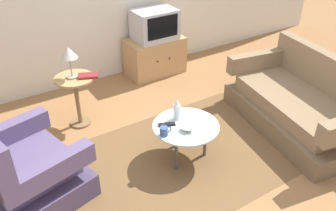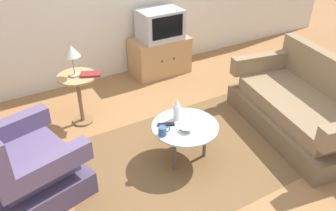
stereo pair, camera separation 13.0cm
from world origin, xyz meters
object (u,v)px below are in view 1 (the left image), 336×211
at_px(armchair, 25,171).
at_px(bowl, 188,128).
at_px(vase, 177,110).
at_px(tv_remote_dark, 167,124).
at_px(book, 88,76).
at_px(couch, 300,106).
at_px(table_lamp, 69,54).
at_px(mug, 164,131).
at_px(side_table, 76,91).
at_px(television, 155,25).
at_px(coffee_table, 186,129).
at_px(tv_stand, 155,56).

relative_size(armchair, bowl, 7.88).
distance_m(vase, tv_remote_dark, 0.19).
xyz_separation_m(bowl, book, (-0.54, 1.23, 0.21)).
xyz_separation_m(armchair, couch, (3.06, -0.55, -0.03)).
xyz_separation_m(table_lamp, mug, (0.46, -1.26, -0.46)).
xyz_separation_m(side_table, television, (1.50, 0.70, 0.33)).
bearing_deg(television, bowl, -112.18).
xyz_separation_m(tv_remote_dark, book, (-0.41, 1.05, 0.22)).
distance_m(coffee_table, tv_stand, 2.10).
bearing_deg(tv_stand, coffee_table, -111.88).
bearing_deg(side_table, table_lamp, 141.80).
xyz_separation_m(couch, television, (-0.71, 2.17, 0.50)).
bearing_deg(table_lamp, vase, -56.48).
height_order(coffee_table, table_lamp, table_lamp).
height_order(tv_stand, vase, vase).
bearing_deg(tv_remote_dark, television, 85.88).
bearing_deg(table_lamp, armchair, -131.76).
bearing_deg(tv_remote_dark, table_lamp, 140.00).
relative_size(couch, coffee_table, 2.76).
relative_size(couch, mug, 14.58).
bearing_deg(side_table, vase, -56.71).
height_order(table_lamp, mug, table_lamp).
xyz_separation_m(couch, bowl, (-1.53, 0.16, 0.16)).
height_order(couch, mug, couch).
bearing_deg(coffee_table, book, 116.45).
height_order(side_table, book, book).
bearing_deg(table_lamp, television, 24.60).
distance_m(television, vase, 1.97).
relative_size(tv_stand, bowl, 6.32).
relative_size(armchair, coffee_table, 1.56).
bearing_deg(television, side_table, -154.90).
bearing_deg(side_table, armchair, -132.50).
bearing_deg(couch, table_lamp, 66.66).
height_order(armchair, mug, armchair).
distance_m(television, tv_remote_dark, 2.09).
relative_size(tv_stand, tv_remote_dark, 4.89).
bearing_deg(vase, tv_remote_dark, -163.71).
bearing_deg(tv_stand, television, -90.00).
height_order(television, mug, television).
distance_m(tv_stand, vase, 1.98).
relative_size(table_lamp, tv_remote_dark, 2.10).
bearing_deg(couch, tv_remote_dark, 88.38).
xyz_separation_m(coffee_table, bowl, (-0.04, -0.08, 0.06)).
xyz_separation_m(coffee_table, television, (0.78, 1.93, 0.40)).
distance_m(armchair, couch, 3.11).
distance_m(tv_remote_dark, book, 1.15).
bearing_deg(television, book, -150.18).
relative_size(armchair, tv_remote_dark, 6.10).
bearing_deg(side_table, tv_stand, 25.64).
distance_m(side_table, book, 0.26).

